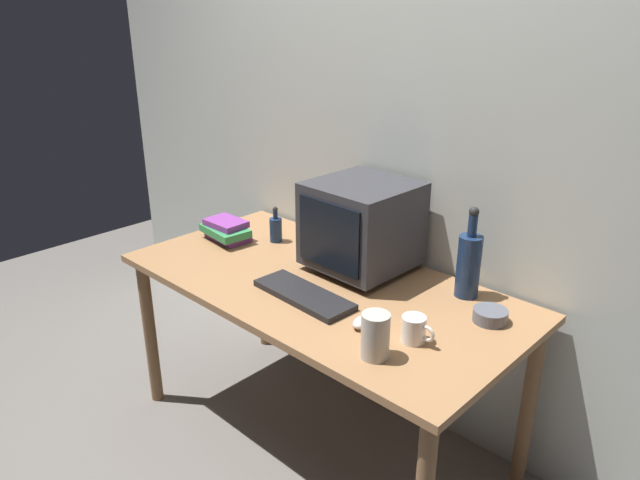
{
  "coord_description": "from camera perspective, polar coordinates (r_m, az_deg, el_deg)",
  "views": [
    {
      "loc": [
        1.46,
        -1.53,
        1.79
      ],
      "look_at": [
        0.0,
        0.0,
        0.94
      ],
      "focal_mm": 33.31,
      "sensor_mm": 36.0,
      "label": 1
    }
  ],
  "objects": [
    {
      "name": "bottle_short",
      "position": [
        2.73,
        -4.27,
        1.1
      ],
      "size": [
        0.06,
        0.06,
        0.17
      ],
      "color": "navy",
      "rests_on": "desk"
    },
    {
      "name": "keyboard",
      "position": [
        2.23,
        -1.57,
        -5.29
      ],
      "size": [
        0.43,
        0.17,
        0.02
      ],
      "primitive_type": "cube",
      "rotation": [
        0.0,
        0.0,
        -0.05
      ],
      "color": "black",
      "rests_on": "desk"
    },
    {
      "name": "book_stack",
      "position": [
        2.78,
        -8.98,
        0.91
      ],
      "size": [
        0.25,
        0.17,
        0.1
      ],
      "color": "#843893",
      "rests_on": "desk"
    },
    {
      "name": "ground_plane",
      "position": [
        2.77,
        0.0,
        -18.27
      ],
      "size": [
        6.0,
        6.0,
        0.0
      ],
      "primitive_type": "plane",
      "color": "slate"
    },
    {
      "name": "metal_canister",
      "position": [
        1.86,
        5.33,
        -9.14
      ],
      "size": [
        0.09,
        0.09,
        0.15
      ],
      "primitive_type": "cylinder",
      "color": "#B7B2A8",
      "rests_on": "desk"
    },
    {
      "name": "mug",
      "position": [
        1.97,
        9.04,
        -8.48
      ],
      "size": [
        0.12,
        0.08,
        0.09
      ],
      "color": "white",
      "rests_on": "desk"
    },
    {
      "name": "crt_monitor",
      "position": [
        2.4,
        4.02,
        1.41
      ],
      "size": [
        0.39,
        0.4,
        0.37
      ],
      "color": "#333338",
      "rests_on": "desk"
    },
    {
      "name": "cd_spindle",
      "position": [
        2.15,
        16.03,
        -6.99
      ],
      "size": [
        0.12,
        0.12,
        0.04
      ],
      "primitive_type": "cylinder",
      "color": "#595B66",
      "rests_on": "desk"
    },
    {
      "name": "bottle_tall",
      "position": [
        2.26,
        14.1,
        -2.18
      ],
      "size": [
        0.09,
        0.09,
        0.35
      ],
      "color": "navy",
      "rests_on": "desk"
    },
    {
      "name": "desk",
      "position": [
        2.39,
        0.0,
        -5.9
      ],
      "size": [
        1.63,
        0.82,
        0.76
      ],
      "color": "#9E7047",
      "rests_on": "ground"
    },
    {
      "name": "computer_mouse",
      "position": [
        2.05,
        4.2,
        -7.83
      ],
      "size": [
        0.07,
        0.1,
        0.04
      ],
      "primitive_type": "ellipsoid",
      "rotation": [
        0.0,
        0.0,
        0.08
      ],
      "color": "beige",
      "rests_on": "desk"
    },
    {
      "name": "back_wall",
      "position": [
        2.53,
        7.44,
        9.49
      ],
      "size": [
        4.0,
        0.08,
        2.5
      ],
      "primitive_type": "cube",
      "color": "beige",
      "rests_on": "ground"
    }
  ]
}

